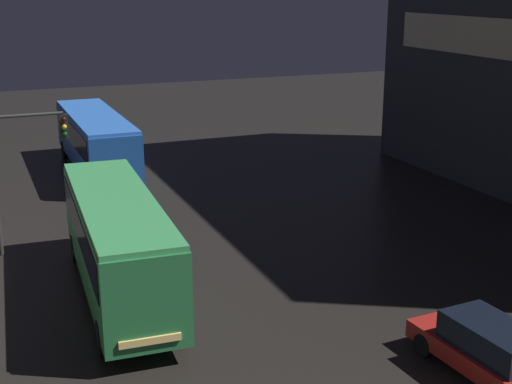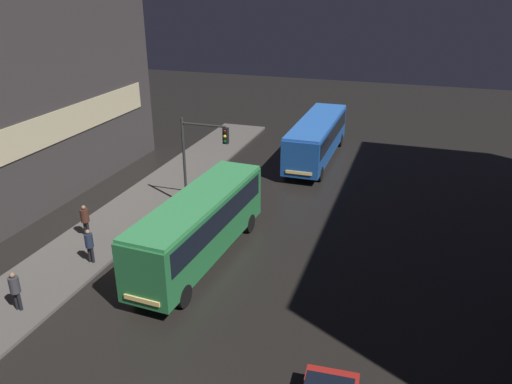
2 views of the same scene
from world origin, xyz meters
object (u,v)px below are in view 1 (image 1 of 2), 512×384
object	(u,v)px
bus_near	(118,236)
traffic_light_main	(21,156)
bus_far	(96,137)
car_taxi	(492,351)

from	to	relation	value
bus_near	traffic_light_main	size ratio (longest dim) A/B	1.85
bus_far	traffic_light_main	distance (m)	11.87
bus_far	traffic_light_main	xyz separation A→B (m)	(-4.57, -10.81, 1.78)
bus_near	bus_far	world-z (taller)	bus_near
bus_near	car_taxi	bearing A→B (deg)	135.02
car_taxi	bus_far	bearing A→B (deg)	-81.18
bus_near	car_taxi	size ratio (longest dim) A/B	2.09
bus_near	bus_far	size ratio (longest dim) A/B	0.93
car_taxi	traffic_light_main	xyz separation A→B (m)	(-10.05, 13.97, 2.95)
car_taxi	traffic_light_main	distance (m)	17.46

